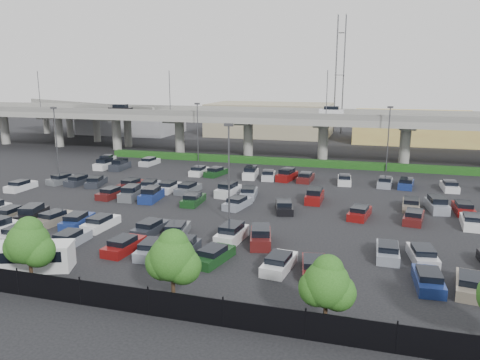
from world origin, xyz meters
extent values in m
plane|color=black|center=(0.00, 0.00, 0.00)|extent=(280.00, 280.00, 0.00)
cube|color=gray|center=(0.00, 32.00, 7.25)|extent=(150.00, 13.00, 1.10)
cube|color=slate|center=(0.00, 25.75, 8.30)|extent=(150.00, 0.50, 1.00)
cube|color=slate|center=(0.00, 38.25, 8.30)|extent=(150.00, 0.50, 1.00)
cylinder|color=gray|center=(-65.00, 32.00, 3.35)|extent=(1.80, 1.80, 6.70)
cube|color=slate|center=(-65.00, 32.00, 6.50)|extent=(2.60, 9.75, 0.50)
cylinder|color=gray|center=(-51.00, 32.00, 3.35)|extent=(1.80, 1.80, 6.70)
cube|color=slate|center=(-51.00, 32.00, 6.50)|extent=(2.60, 9.75, 0.50)
cylinder|color=gray|center=(-37.00, 32.00, 3.35)|extent=(1.80, 1.80, 6.70)
cube|color=slate|center=(-37.00, 32.00, 6.50)|extent=(2.60, 9.75, 0.50)
cylinder|color=gray|center=(-23.00, 32.00, 3.35)|extent=(1.80, 1.80, 6.70)
cube|color=slate|center=(-23.00, 32.00, 6.50)|extent=(2.60, 9.75, 0.50)
cylinder|color=gray|center=(-9.00, 32.00, 3.35)|extent=(1.80, 1.80, 6.70)
cube|color=slate|center=(-9.00, 32.00, 6.50)|extent=(2.60, 9.75, 0.50)
cylinder|color=gray|center=(5.00, 32.00, 3.35)|extent=(1.80, 1.80, 6.70)
cube|color=slate|center=(5.00, 32.00, 6.50)|extent=(2.60, 9.75, 0.50)
cylinder|color=gray|center=(19.00, 32.00, 3.35)|extent=(1.80, 1.80, 6.70)
cube|color=slate|center=(19.00, 32.00, 6.50)|extent=(2.60, 9.75, 0.50)
cube|color=black|center=(-34.00, 29.00, 8.32)|extent=(4.40, 1.82, 1.05)
cube|color=black|center=(-34.00, 29.00, 9.14)|extent=(2.60, 1.60, 0.65)
cube|color=silver|center=(6.00, 35.00, 8.32)|extent=(4.40, 1.82, 1.05)
cube|color=black|center=(6.00, 35.00, 9.14)|extent=(2.60, 1.60, 0.65)
cylinder|color=#444448|center=(-50.00, 25.90, 11.80)|extent=(0.14, 0.14, 8.00)
cylinder|color=#444448|center=(-22.00, 25.90, 11.80)|extent=(0.14, 0.14, 8.00)
cylinder|color=#444448|center=(6.00, 25.90, 11.80)|extent=(0.14, 0.14, 8.00)
cube|color=gray|center=(-52.00, 43.00, 7.25)|extent=(50.93, 30.13, 1.10)
cube|color=slate|center=(-52.00, 43.00, 8.30)|extent=(47.34, 22.43, 1.00)
cylinder|color=gray|center=(-69.22, 51.03, 3.35)|extent=(1.60, 1.60, 6.70)
cylinder|color=gray|center=(-58.34, 45.96, 3.35)|extent=(1.60, 1.60, 6.70)
cylinder|color=gray|center=(-47.47, 40.89, 3.35)|extent=(1.60, 1.60, 6.70)
cylinder|color=gray|center=(-36.59, 35.82, 3.35)|extent=(1.60, 1.60, 6.70)
cube|color=#113B11|center=(0.00, 25.00, 0.55)|extent=(66.00, 1.60, 1.10)
cube|color=black|center=(0.00, -28.00, 0.90)|extent=(70.00, 0.06, 1.80)
cylinder|color=black|center=(-9.00, -28.00, 1.00)|extent=(0.10, 0.10, 2.00)
cylinder|color=black|center=(-4.00, -28.00, 1.00)|extent=(0.10, 0.10, 2.00)
cylinder|color=black|center=(1.00, -28.00, 1.00)|extent=(0.10, 0.10, 2.00)
cylinder|color=black|center=(6.00, -28.00, 1.00)|extent=(0.10, 0.10, 2.00)
cylinder|color=black|center=(11.00, -28.00, 1.00)|extent=(0.10, 0.10, 2.00)
cylinder|color=black|center=(16.00, -28.00, 1.00)|extent=(0.10, 0.10, 2.00)
cylinder|color=#332316|center=(-9.00, -26.67, 0.98)|extent=(0.26, 0.26, 1.96)
sphere|color=#1E4B14|center=(-9.00, -26.67, 3.37)|extent=(3.04, 3.04, 3.04)
sphere|color=#1E4B14|center=(-8.29, -26.57, 2.82)|extent=(2.39, 2.39, 2.39)
sphere|color=#1E4B14|center=(-9.60, -26.75, 3.04)|extent=(2.39, 2.39, 2.39)
sphere|color=#1E4B14|center=(-8.96, -26.55, 4.24)|extent=(2.06, 2.06, 2.06)
cylinder|color=#332316|center=(2.00, -26.39, 0.99)|extent=(0.26, 0.26, 1.97)
sphere|color=#1E4B14|center=(2.00, -26.39, 3.39)|extent=(3.07, 3.07, 3.07)
sphere|color=#1E4B14|center=(2.71, -26.29, 2.85)|extent=(2.41, 2.41, 2.41)
sphere|color=#1E4B14|center=(1.40, -26.47, 3.07)|extent=(2.41, 2.41, 2.41)
sphere|color=#1E4B14|center=(2.04, -26.27, 4.27)|extent=(2.08, 2.08, 2.08)
cylinder|color=#332316|center=(12.00, -26.82, 0.90)|extent=(0.26, 0.26, 1.80)
sphere|color=#1E4B14|center=(12.00, -26.82, 3.09)|extent=(2.79, 2.79, 2.79)
sphere|color=#1E4B14|center=(12.65, -26.72, 2.59)|extent=(2.19, 2.19, 2.19)
sphere|color=#1E4B14|center=(11.45, -26.90, 2.79)|extent=(2.19, 2.19, 2.19)
sphere|color=#1E4B14|center=(12.04, -26.70, 3.89)|extent=(1.89, 1.89, 1.89)
cube|color=white|center=(-11.32, -24.10, 0.95)|extent=(6.85, 4.26, 1.90)
cube|color=black|center=(-11.32, -24.10, 1.40)|extent=(6.02, 4.00, 0.86)
cube|color=white|center=(-11.32, -24.10, 2.01)|extent=(6.97, 4.38, 0.23)
cube|color=white|center=(-17.25, -18.50, 0.41)|extent=(1.91, 4.44, 0.82)
cube|color=black|center=(-17.25, -18.70, 1.04)|extent=(1.65, 2.33, 0.50)
cube|color=#89909D|center=(-11.75, -18.50, 0.41)|extent=(1.84, 4.41, 0.82)
cube|color=black|center=(-11.75, -18.70, 1.04)|extent=(1.61, 2.31, 0.50)
cube|color=maroon|center=(-6.25, -18.50, 0.41)|extent=(2.20, 4.54, 0.82)
cube|color=black|center=(-6.25, -18.70, 1.04)|extent=(1.80, 2.43, 0.50)
cube|color=#89909D|center=(-3.50, -18.50, 0.41)|extent=(2.15, 4.53, 0.82)
cube|color=black|center=(-3.50, -18.70, 1.04)|extent=(1.77, 2.42, 0.50)
cube|color=#282C34|center=(-0.75, -18.50, 0.53)|extent=(1.91, 4.44, 1.05)
cube|color=black|center=(-0.75, -18.50, 1.34)|extent=(1.66, 2.63, 0.65)
cube|color=#163F19|center=(2.00, -18.50, 0.41)|extent=(2.67, 4.68, 0.82)
cube|color=black|center=(2.00, -18.70, 1.04)|extent=(2.03, 2.58, 0.50)
cube|color=white|center=(7.50, -18.50, 0.41)|extent=(2.30, 4.58, 0.82)
cube|color=black|center=(7.50, -18.70, 1.04)|extent=(1.85, 2.46, 0.50)
cube|color=#541716|center=(10.25, -18.50, 0.41)|extent=(2.52, 4.64, 0.82)
cube|color=black|center=(10.25, -18.70, 1.04)|extent=(1.96, 2.53, 0.50)
cube|color=navy|center=(18.50, -18.50, 0.41)|extent=(2.09, 4.50, 0.82)
cube|color=black|center=(18.50, -18.70, 1.04)|extent=(1.74, 2.39, 0.50)
cube|color=gray|center=(21.25, -18.50, 0.41)|extent=(2.43, 4.61, 0.82)
cube|color=black|center=(21.25, -18.70, 1.04)|extent=(1.91, 2.50, 0.50)
cube|color=gray|center=(-22.75, -13.50, 0.41)|extent=(1.90, 4.43, 0.82)
cube|color=black|center=(-22.75, -13.70, 1.04)|extent=(1.64, 2.33, 0.50)
cube|color=black|center=(-20.00, -13.50, 0.53)|extent=(2.79, 4.70, 1.05)
cube|color=black|center=(-20.00, -13.50, 1.34)|extent=(2.16, 2.90, 0.65)
cube|color=gray|center=(-17.25, -13.50, 0.41)|extent=(2.47, 4.63, 0.82)
cube|color=black|center=(-17.25, -13.70, 1.04)|extent=(1.93, 2.52, 0.50)
cube|color=navy|center=(-14.50, -13.50, 0.41)|extent=(2.33, 4.58, 0.82)
cube|color=black|center=(-14.50, -13.70, 1.04)|extent=(1.86, 2.47, 0.50)
cube|color=white|center=(-11.75, -13.50, 0.41)|extent=(2.03, 4.48, 0.82)
cube|color=black|center=(-11.75, -13.70, 1.04)|extent=(1.71, 2.37, 0.50)
cube|color=#282C34|center=(-6.25, -13.50, 0.41)|extent=(2.24, 4.56, 0.82)
cube|color=black|center=(-6.25, -13.70, 1.04)|extent=(1.82, 2.45, 0.50)
cube|color=slate|center=(-3.50, -13.50, 0.41)|extent=(2.57, 4.65, 0.82)
cube|color=black|center=(-3.50, -13.70, 1.04)|extent=(1.98, 2.55, 0.50)
cube|color=white|center=(2.00, -13.50, 0.53)|extent=(2.18, 4.53, 1.05)
cube|color=black|center=(2.00, -13.50, 1.34)|extent=(1.81, 2.72, 0.65)
cube|color=#541716|center=(4.75, -13.50, 0.53)|extent=(2.81, 4.71, 1.05)
cube|color=black|center=(4.75, -13.50, 1.34)|extent=(2.17, 2.90, 0.65)
cube|color=#89909D|center=(15.75, -13.50, 0.41)|extent=(1.87, 4.42, 0.82)
cube|color=black|center=(15.75, -13.70, 1.04)|extent=(1.63, 2.32, 0.50)
cube|color=silver|center=(18.50, -13.50, 0.41)|extent=(2.43, 4.62, 0.82)
cube|color=black|center=(18.50, -13.70, 1.04)|extent=(1.92, 2.51, 0.50)
cube|color=white|center=(-31.00, -2.50, 0.41)|extent=(1.87, 4.42, 0.82)
cube|color=black|center=(-31.00, -2.70, 1.04)|extent=(1.63, 2.32, 0.50)
cube|color=#541716|center=(-17.25, -2.50, 0.41)|extent=(2.18, 4.54, 0.82)
cube|color=black|center=(-17.25, -2.70, 1.04)|extent=(1.79, 2.43, 0.50)
cube|color=slate|center=(-14.50, -2.50, 0.53)|extent=(2.34, 4.59, 1.05)
cube|color=black|center=(-14.50, -2.50, 1.34)|extent=(1.90, 2.77, 0.65)
cube|color=navy|center=(-11.75, -2.50, 0.53)|extent=(2.22, 4.55, 1.05)
cube|color=black|center=(-11.75, -2.50, 1.34)|extent=(1.84, 2.74, 0.65)
cube|color=#163F19|center=(-6.25, -2.50, 0.41)|extent=(2.01, 4.48, 0.82)
cube|color=black|center=(-6.25, -2.70, 1.04)|extent=(1.70, 2.37, 0.50)
cube|color=#89909D|center=(-0.75, -2.50, 0.41)|extent=(2.55, 4.65, 0.82)
cube|color=black|center=(-0.75, -2.70, 1.04)|extent=(1.97, 2.54, 0.50)
cube|color=black|center=(4.75, -2.50, 0.41)|extent=(2.85, 4.71, 0.82)
cube|color=black|center=(4.75, -2.69, 1.04)|extent=(2.12, 2.62, 0.50)
cube|color=maroon|center=(13.00, -2.50, 0.41)|extent=(2.52, 4.64, 0.82)
cube|color=black|center=(13.00, -2.70, 1.04)|extent=(1.96, 2.53, 0.50)
cube|color=#541716|center=(18.50, -2.50, 0.41)|extent=(2.45, 4.62, 0.82)
cube|color=black|center=(18.50, -2.70, 1.04)|extent=(1.93, 2.51, 0.50)
cube|color=white|center=(24.00, -2.50, 0.41)|extent=(2.05, 4.49, 0.82)
cube|color=black|center=(24.00, -2.70, 1.04)|extent=(1.72, 2.38, 0.50)
cube|color=slate|center=(-28.25, 2.50, 0.41)|extent=(2.72, 4.69, 0.82)
cube|color=black|center=(-28.25, 2.30, 1.04)|extent=(2.05, 2.59, 0.50)
cube|color=#282C34|center=(-25.50, 2.50, 0.41)|extent=(2.17, 4.53, 0.82)
cube|color=black|center=(-25.50, 2.30, 1.04)|extent=(1.78, 2.42, 0.50)
cube|color=#282C34|center=(-22.75, 2.50, 0.41)|extent=(2.81, 4.71, 0.82)
cube|color=black|center=(-22.75, 2.31, 1.04)|extent=(2.10, 2.61, 0.50)
cube|color=#541716|center=(-17.25, 2.50, 0.41)|extent=(2.27, 4.57, 0.82)
cube|color=black|center=(-17.25, 2.30, 1.04)|extent=(1.83, 2.46, 0.50)
cube|color=#89909D|center=(-14.50, 2.50, 0.41)|extent=(2.53, 4.64, 0.82)
cube|color=black|center=(-14.50, 2.30, 1.04)|extent=(1.96, 2.53, 0.50)
cube|color=white|center=(-11.75, 2.50, 0.41)|extent=(1.93, 4.44, 0.82)
cube|color=black|center=(-11.75, 2.30, 1.04)|extent=(1.66, 2.34, 0.50)
cube|color=slate|center=(-9.00, 2.50, 0.41)|extent=(2.35, 4.59, 0.82)
cube|color=black|center=(-9.00, 2.30, 1.04)|extent=(1.87, 2.48, 0.50)
cube|color=white|center=(-3.50, 2.50, 0.53)|extent=(2.43, 4.61, 1.05)
cube|color=black|center=(-3.50, 2.50, 1.34)|extent=(1.95, 2.80, 0.65)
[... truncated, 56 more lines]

